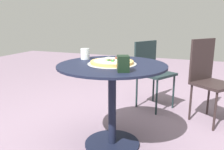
% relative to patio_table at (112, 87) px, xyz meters
% --- Properties ---
extents(ground_plane, '(10.00, 10.00, 0.00)m').
position_rel_patio_table_xyz_m(ground_plane, '(0.00, 0.00, -0.54)').
color(ground_plane, slate).
extents(patio_table, '(0.93, 0.93, 0.74)m').
position_rel_patio_table_xyz_m(patio_table, '(0.00, 0.00, 0.00)').
color(patio_table, black).
rests_on(patio_table, ground).
extents(pizza_on_tray, '(0.41, 0.41, 0.05)m').
position_rel_patio_table_xyz_m(pizza_on_tray, '(0.01, -0.01, 0.21)').
color(pizza_on_tray, beige).
rests_on(pizza_on_tray, patio_table).
extents(pizza_server, '(0.22, 0.10, 0.02)m').
position_rel_patio_table_xyz_m(pizza_server, '(-0.03, -0.01, 0.25)').
color(pizza_server, silver).
rests_on(pizza_server, pizza_on_tray).
extents(drinking_cup, '(0.08, 0.08, 0.10)m').
position_rel_patio_table_xyz_m(drinking_cup, '(0.33, -0.15, 0.25)').
color(drinking_cup, silver).
rests_on(drinking_cup, patio_table).
extents(napkin_dispenser, '(0.12, 0.12, 0.12)m').
position_rel_patio_table_xyz_m(napkin_dispenser, '(-0.17, 0.23, 0.26)').
color(napkin_dispenser, black).
rests_on(napkin_dispenser, patio_table).
extents(patio_chair_near, '(0.52, 0.52, 0.91)m').
position_rel_patio_table_xyz_m(patio_chair_near, '(-0.79, -0.88, -0.03)').
color(patio_chair_near, '#2B2120').
rests_on(patio_chair_near, ground).
extents(patio_chair_far, '(0.53, 0.53, 0.84)m').
position_rel_patio_table_xyz_m(patio_chair_far, '(-0.12, -1.08, -0.04)').
color(patio_chair_far, '#1A292B').
rests_on(patio_chair_far, ground).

